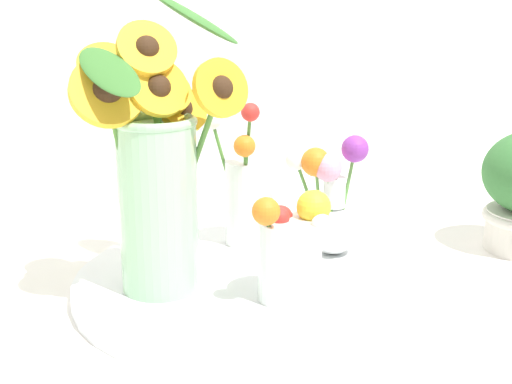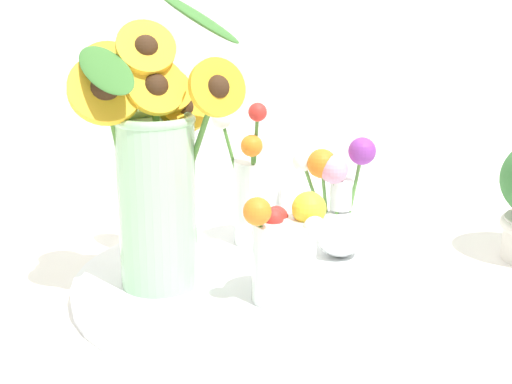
% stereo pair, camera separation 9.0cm
% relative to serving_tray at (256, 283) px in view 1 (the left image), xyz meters
% --- Properties ---
extents(ground_plane, '(6.00, 6.00, 0.00)m').
position_rel_serving_tray_xyz_m(ground_plane, '(-0.04, -0.07, -0.01)').
color(ground_plane, silver).
extents(serving_tray, '(0.48, 0.48, 0.02)m').
position_rel_serving_tray_xyz_m(serving_tray, '(0.00, 0.00, 0.00)').
color(serving_tray, silver).
rests_on(serving_tray, ground_plane).
extents(mason_jar_sunflowers, '(0.24, 0.18, 0.38)m').
position_rel_serving_tray_xyz_m(mason_jar_sunflowers, '(-0.12, 0.03, 0.16)').
color(mason_jar_sunflowers, '#99CC9E').
rests_on(mason_jar_sunflowers, serving_tray).
extents(vase_small_center, '(0.11, 0.09, 0.14)m').
position_rel_serving_tray_xyz_m(vase_small_center, '(0.00, -0.08, 0.07)').
color(vase_small_center, white).
rests_on(vase_small_center, serving_tray).
extents(vase_bulb_right, '(0.10, 0.08, 0.17)m').
position_rel_serving_tray_xyz_m(vase_bulb_right, '(0.13, 0.02, 0.09)').
color(vase_bulb_right, white).
rests_on(vase_bulb_right, serving_tray).
extents(vase_small_back, '(0.09, 0.09, 0.22)m').
position_rel_serving_tray_xyz_m(vase_small_back, '(0.05, 0.12, 0.09)').
color(vase_small_back, white).
rests_on(vase_small_back, serving_tray).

